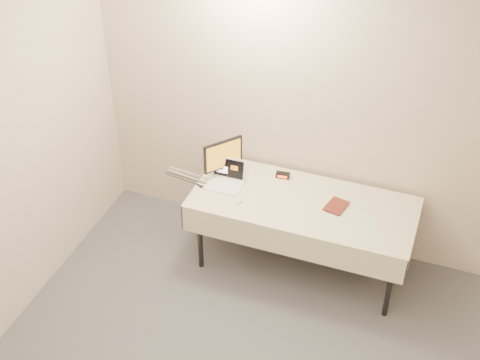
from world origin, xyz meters
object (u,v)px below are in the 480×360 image
(table, at_px, (303,208))
(laptop, at_px, (226,178))
(monitor, at_px, (223,156))
(book, at_px, (329,194))

(table, bearing_deg, laptop, 178.62)
(monitor, bearing_deg, laptop, -103.69)
(laptop, height_order, monitor, monitor)
(table, distance_m, monitor, 0.80)
(table, xyz_separation_m, book, (0.19, 0.04, 0.16))
(table, xyz_separation_m, laptop, (-0.69, 0.02, 0.11))
(table, distance_m, book, 0.26)
(laptop, distance_m, monitor, 0.19)
(laptop, relative_size, book, 1.49)
(table, relative_size, laptop, 6.11)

